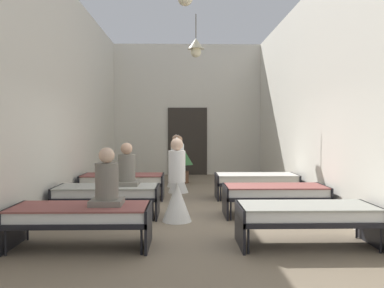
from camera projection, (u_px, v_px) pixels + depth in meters
ground_plane at (191, 219)px, 7.38m from camera, size 5.83×14.27×0.10m
room_shell at (190, 96)px, 8.50m from camera, size 5.63×13.87×4.67m
bed_left_row_0 at (81, 215)px, 5.43m from camera, size 1.90×0.84×0.57m
bed_right_row_0 at (306, 214)px, 5.49m from camera, size 1.90×0.84×0.57m
bed_left_row_1 at (107, 193)px, 7.32m from camera, size 1.90×0.84×0.57m
bed_right_row_1 at (275, 193)px, 7.39m from camera, size 1.90×0.84×0.57m
bed_left_row_2 at (123, 180)px, 9.22m from camera, size 1.90×0.84×0.57m
bed_right_row_2 at (256, 180)px, 9.29m from camera, size 1.90×0.84×0.57m
nurse_near_aisle at (178, 172)px, 10.14m from camera, size 0.52×0.52×1.49m
nurse_mid_aisle at (177, 191)px, 6.95m from camera, size 0.52×0.52×1.49m
nurse_far_aisle at (176, 168)px, 11.18m from camera, size 0.52×0.52×1.49m
patient_seated_primary at (127, 170)px, 7.40m from camera, size 0.44×0.44×0.80m
patient_seated_secondary at (107, 184)px, 5.48m from camera, size 0.44×0.44×0.80m
potted_plant at (182, 160)px, 11.97m from camera, size 0.68×0.68×1.11m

